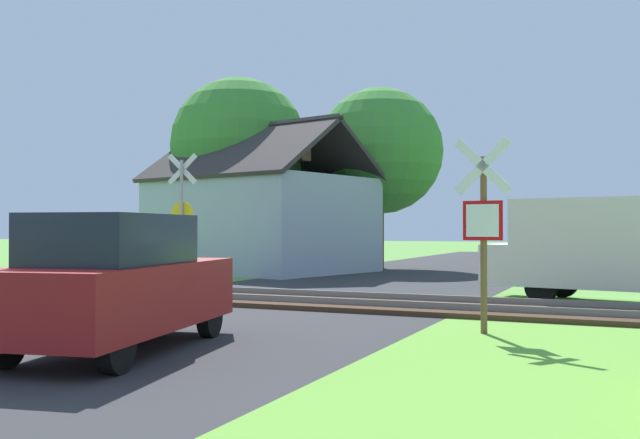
% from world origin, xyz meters
% --- Properties ---
extents(ground_plane, '(160.00, 160.00, 0.00)m').
position_xyz_m(ground_plane, '(0.00, 0.00, 0.00)').
color(ground_plane, '#5B933D').
extents(road_asphalt, '(7.94, 80.00, 0.01)m').
position_xyz_m(road_asphalt, '(0.00, 2.00, 0.00)').
color(road_asphalt, '#2D2D30').
rests_on(road_asphalt, ground).
extents(rail_track, '(60.00, 2.60, 0.22)m').
position_xyz_m(rail_track, '(0.00, 6.94, 0.06)').
color(rail_track, '#422D1E').
rests_on(rail_track, ground).
extents(stop_sign_near, '(0.88, 0.15, 2.98)m').
position_xyz_m(stop_sign_near, '(4.93, 4.05, 1.67)').
color(stop_sign_near, brown).
rests_on(stop_sign_near, ground).
extents(crossing_sign_far, '(0.86, 0.21, 3.69)m').
position_xyz_m(crossing_sign_far, '(-4.51, 9.75, 2.10)').
color(crossing_sign_far, '#9E9EA5').
rests_on(crossing_sign_far, ground).
extents(house, '(8.65, 7.74, 5.51)m').
position_xyz_m(house, '(-5.67, 16.50, 1.89)').
color(house, '#99A3B7').
rests_on(house, ground).
extents(tree_center, '(5.07, 5.07, 7.25)m').
position_xyz_m(tree_center, '(-2.33, 20.27, 4.71)').
color(tree_center, '#513823').
rests_on(tree_center, ground).
extents(tree_left, '(5.43, 5.43, 7.59)m').
position_xyz_m(tree_left, '(-7.36, 17.73, 4.87)').
color(tree_left, '#513823').
rests_on(tree_left, ground).
extents(mail_truck, '(5.17, 2.79, 2.24)m').
position_xyz_m(mail_truck, '(6.58, 9.54, 1.24)').
color(mail_truck, silver).
rests_on(mail_truck, ground).
extents(parked_car, '(2.37, 4.24, 1.78)m').
position_xyz_m(parked_car, '(0.90, 0.57, 0.89)').
color(parked_car, maroon).
rests_on(parked_car, ground).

